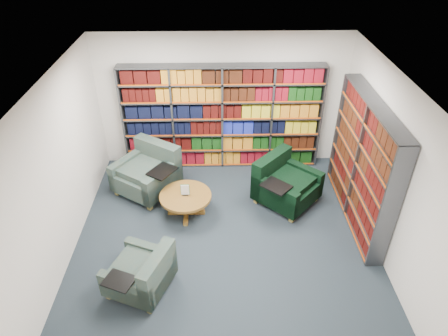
{
  "coord_description": "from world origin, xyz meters",
  "views": [
    {
      "loc": [
        -0.12,
        -4.96,
        4.83
      ],
      "look_at": [
        0.0,
        0.6,
        1.05
      ],
      "focal_mm": 32.0,
      "sensor_mm": 36.0,
      "label": 1
    }
  ],
  "objects_px": {
    "chair_teal_front": "(144,275)",
    "chair_green_right": "(283,184)",
    "chair_teal_left": "(150,173)",
    "coffee_table": "(186,199)"
  },
  "relations": [
    {
      "from": "chair_teal_left",
      "to": "chair_green_right",
      "type": "relative_size",
      "value": 1.02
    },
    {
      "from": "chair_green_right",
      "to": "coffee_table",
      "type": "bearing_deg",
      "value": -167.81
    },
    {
      "from": "chair_teal_left",
      "to": "chair_teal_front",
      "type": "height_order",
      "value": "chair_teal_left"
    },
    {
      "from": "chair_teal_front",
      "to": "coffee_table",
      "type": "distance_m",
      "value": 1.76
    },
    {
      "from": "chair_green_right",
      "to": "coffee_table",
      "type": "xyz_separation_m",
      "value": [
        -1.81,
        -0.39,
        -0.01
      ]
    },
    {
      "from": "chair_teal_left",
      "to": "chair_green_right",
      "type": "height_order",
      "value": "chair_teal_left"
    },
    {
      "from": "chair_teal_front",
      "to": "chair_green_right",
      "type": "bearing_deg",
      "value": 41.86
    },
    {
      "from": "chair_teal_left",
      "to": "coffee_table",
      "type": "xyz_separation_m",
      "value": [
        0.75,
        -0.81,
        -0.02
      ]
    },
    {
      "from": "chair_teal_left",
      "to": "chair_teal_front",
      "type": "distance_m",
      "value": 2.51
    },
    {
      "from": "chair_teal_front",
      "to": "coffee_table",
      "type": "relative_size",
      "value": 1.19
    }
  ]
}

